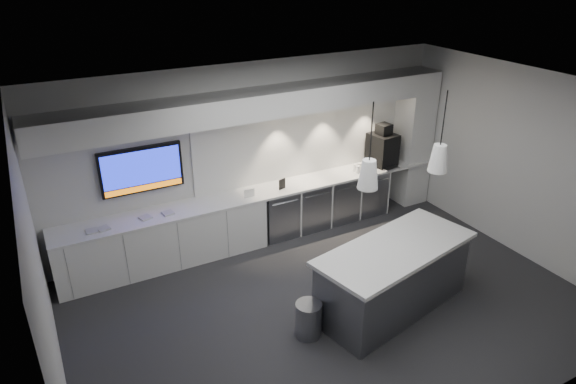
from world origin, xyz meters
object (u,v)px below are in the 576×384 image
island (393,277)px  coffee_machine (382,148)px  bin (309,319)px  wall_tv (142,170)px

island → coffee_machine: coffee_machine is taller
island → bin: island is taller
bin → island: bearing=-2.0°
bin → coffee_machine: (3.07, 2.57, 0.98)m
island → coffee_machine: bearing=43.9°
wall_tv → bin: 3.37m
wall_tv → island: (2.62, -2.86, -1.06)m
island → wall_tv: bearing=120.4°
island → bin: bearing=165.8°
wall_tv → coffee_machine: size_ratio=1.59×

